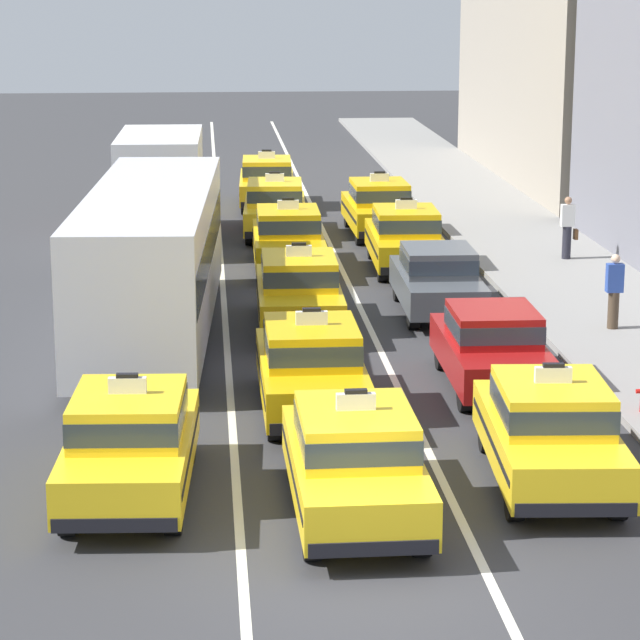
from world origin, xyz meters
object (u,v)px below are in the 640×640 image
at_px(taxi_center_sixth, 267,181).
at_px(taxi_center_second, 311,366).
at_px(taxi_center_nearest, 355,460).
at_px(taxi_center_third, 299,290).
at_px(sedan_right_third, 438,278).
at_px(pedestrian_near_crosswalk, 614,291).
at_px(pedestrian_mid_block, 568,228).
at_px(taxi_right_fourth, 405,237).
at_px(taxi_left_nearest, 130,441).
at_px(box_truck_left_third, 162,183).
at_px(sedan_right_second, 492,346).
at_px(bus_left_second, 152,255).
at_px(taxi_right_fifth, 379,207).
at_px(taxi_right_nearest, 550,430).
at_px(taxi_center_fourth, 288,238).
at_px(taxi_center_fifth, 275,207).

bearing_deg(taxi_center_sixth, taxi_center_second, -90.61).
bearing_deg(taxi_center_nearest, taxi_center_third, 90.26).
bearing_deg(sedan_right_third, taxi_center_third, -160.63).
distance_m(taxi_center_sixth, pedestrian_near_crosswalk, 19.47).
xyz_separation_m(pedestrian_near_crosswalk, pedestrian_mid_block, (0.94, 7.84, 0.02)).
height_order(taxi_center_second, pedestrian_mid_block, taxi_center_second).
bearing_deg(taxi_right_fourth, pedestrian_mid_block, 5.52).
height_order(taxi_center_third, pedestrian_mid_block, taxi_center_third).
relative_size(taxi_left_nearest, taxi_right_fourth, 1.01).
bearing_deg(pedestrian_mid_block, box_truck_left_third, 159.82).
bearing_deg(sedan_right_second, bus_left_second, 145.04).
height_order(taxi_center_sixth, pedestrian_near_crosswalk, taxi_center_sixth).
relative_size(taxi_left_nearest, taxi_center_nearest, 1.02).
relative_size(taxi_center_second, taxi_right_fifth, 1.00).
bearing_deg(taxi_right_nearest, pedestrian_mid_block, 75.01).
xyz_separation_m(taxi_center_nearest, sedan_right_third, (3.23, 12.57, -0.03)).
relative_size(taxi_left_nearest, box_truck_left_third, 0.66).
height_order(taxi_center_sixth, taxi_right_fourth, same).
relative_size(bus_left_second, taxi_right_fifth, 2.47).
distance_m(taxi_center_sixth, taxi_right_nearest, 27.60).
xyz_separation_m(taxi_center_third, taxi_center_fourth, (0.14, 6.47, 0.00)).
distance_m(taxi_center_third, taxi_center_fourth, 6.47).
distance_m(taxi_left_nearest, pedestrian_near_crosswalk, 13.60).
bearing_deg(taxi_left_nearest, box_truck_left_third, 90.17).
distance_m(taxi_center_third, taxi_right_fourth, 7.08).
distance_m(taxi_center_fifth, taxi_right_fifth, 3.12).
relative_size(taxi_center_third, taxi_right_nearest, 0.99).
bearing_deg(taxi_right_nearest, sedan_right_second, 88.38).
xyz_separation_m(taxi_center_fifth, sedan_right_second, (3.28, -16.70, -0.03)).
distance_m(taxi_center_third, sedan_right_second, 6.04).
height_order(taxi_left_nearest, taxi_center_fifth, same).
height_order(bus_left_second, taxi_right_nearest, bus_left_second).
bearing_deg(box_truck_left_third, taxi_right_fourth, -34.48).
bearing_deg(pedestrian_near_crosswalk, taxi_center_second, -143.33).
bearing_deg(taxi_center_fourth, taxi_center_second, -91.52).
bearing_deg(taxi_center_sixth, sedan_right_second, -81.61).
distance_m(sedan_right_second, sedan_right_third, 6.19).
relative_size(sedan_right_third, pedestrian_near_crosswalk, 2.64).
height_order(taxi_center_sixth, pedestrian_mid_block, taxi_center_sixth).
relative_size(taxi_center_fifth, sedan_right_second, 1.07).
relative_size(taxi_center_second, pedestrian_mid_block, 2.70).
distance_m(taxi_center_third, taxi_right_nearest, 10.75).
bearing_deg(bus_left_second, taxi_left_nearest, -90.13).
height_order(taxi_center_fifth, pedestrian_mid_block, taxi_center_fifth).
relative_size(taxi_center_nearest, taxi_right_fourth, 0.99).
xyz_separation_m(taxi_center_nearest, pedestrian_mid_block, (7.68, 18.15, 0.12)).
bearing_deg(taxi_right_fifth, sedan_right_second, -89.42).
bearing_deg(taxi_center_fourth, taxi_center_fifth, 91.04).
distance_m(taxi_center_nearest, taxi_center_third, 11.42).
xyz_separation_m(taxi_center_nearest, taxi_center_sixth, (0.00, 28.57, 0.00)).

